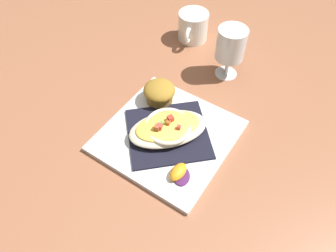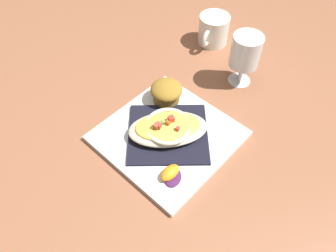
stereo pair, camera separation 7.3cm
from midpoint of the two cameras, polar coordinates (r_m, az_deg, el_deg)
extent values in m
plane|color=#995F42|center=(0.76, -2.73, -2.17)|extent=(2.60, 2.60, 0.00)
cube|color=white|center=(0.76, -2.75, -1.89)|extent=(0.31, 0.31, 0.01)
cube|color=black|center=(0.75, -2.78, -1.48)|extent=(0.25, 0.25, 0.01)
ellipsoid|color=beige|center=(0.74, -2.83, -0.67)|extent=(0.20, 0.20, 0.03)
torus|color=beige|center=(0.73, -2.86, -0.18)|extent=(0.15, 0.15, 0.01)
ellipsoid|color=#F4CD4E|center=(0.73, -2.86, -0.17)|extent=(0.16, 0.16, 0.01)
cube|color=#D83E38|center=(0.71, -1.10, -0.49)|extent=(0.01, 0.01, 0.01)
cube|color=#B15726|center=(0.72, -2.87, 0.44)|extent=(0.01, 0.01, 0.01)
cube|color=#4FA03D|center=(0.72, -4.04, 0.23)|extent=(0.01, 0.01, 0.01)
cube|color=#B15833|center=(0.71, -4.85, -0.42)|extent=(0.01, 0.01, 0.01)
cube|color=#C8473C|center=(0.71, -4.44, -0.25)|extent=(0.01, 0.01, 0.01)
cube|color=red|center=(0.73, -2.44, 1.14)|extent=(0.02, 0.02, 0.01)
cylinder|color=olive|center=(0.82, -4.08, 5.00)|extent=(0.07, 0.07, 0.03)
ellipsoid|color=olive|center=(0.80, -4.17, 6.10)|extent=(0.08, 0.08, 0.04)
ellipsoid|color=#4C0F23|center=(0.79, -4.21, 6.54)|extent=(0.03, 0.03, 0.01)
ellipsoid|color=#4D2255|center=(0.69, -0.70, -8.93)|extent=(0.05, 0.06, 0.01)
ellipsoid|color=orange|center=(0.68, -1.27, -8.23)|extent=(0.03, 0.05, 0.02)
cylinder|color=white|center=(1.01, 2.27, 16.97)|extent=(0.09, 0.09, 0.09)
torus|color=white|center=(0.97, 1.33, 15.49)|extent=(0.02, 0.05, 0.05)
cylinder|color=#4C2D14|center=(1.03, 2.22, 15.76)|extent=(0.08, 0.08, 0.03)
cylinder|color=white|center=(0.92, 7.84, 9.05)|extent=(0.06, 0.06, 0.00)
cylinder|color=white|center=(0.90, 8.04, 10.44)|extent=(0.01, 0.01, 0.05)
cylinder|color=white|center=(0.86, 8.56, 13.93)|extent=(0.08, 0.08, 0.08)
cylinder|color=silver|center=(0.87, 8.40, 12.84)|extent=(0.06, 0.06, 0.04)
camera|label=1|loc=(0.04, -92.87, -3.56)|focal=34.80mm
camera|label=2|loc=(0.04, 87.13, 3.56)|focal=34.80mm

